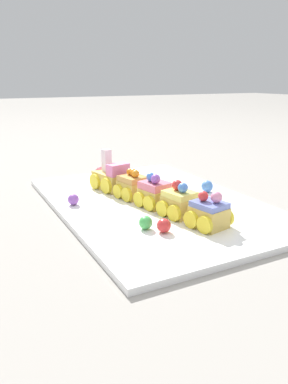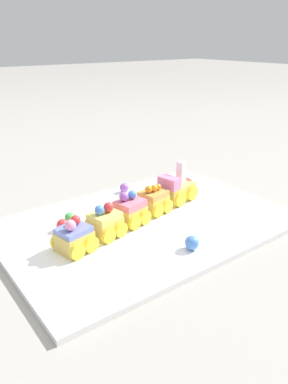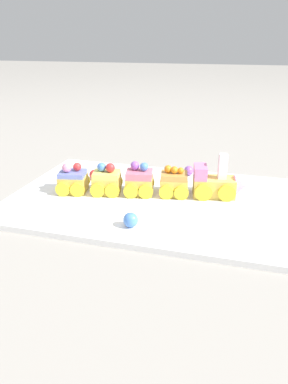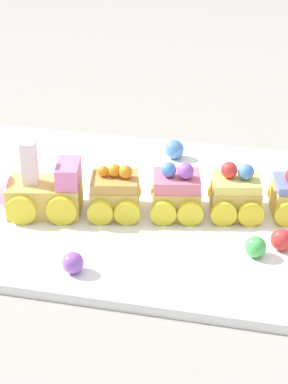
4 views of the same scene
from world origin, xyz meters
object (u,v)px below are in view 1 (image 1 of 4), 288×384
Objects in this scene: cake_train_locomotive at (109,178)px; gumball_blue at (206,186)px; gumball_purple at (73,199)px; cake_car_blueberry at (209,214)px; gumball_green at (146,223)px; cake_car_lemon at (179,203)px; gumball_red at (164,226)px; cake_car_strawberry at (155,194)px; cake_car_caramel at (133,187)px.

cake_train_locomotive is 0.24m from gumball_blue.
gumball_blue is 1.16× the size of gumball_purple.
gumball_green is (0.04, 0.11, -0.01)m from cake_car_blueberry.
gumball_purple is (0.05, 0.31, -0.00)m from gumball_blue.
gumball_green is 0.21m from gumball_purple.
cake_car_lemon is 3.13× the size of gumball_green.
cake_car_blueberry is 3.21× the size of gumball_purple.
gumball_red is at bearing -142.45° from gumball_green.
cake_car_blueberry is 0.09m from gumball_red.
cake_car_lemon reaches higher than gumball_blue.
gumball_red is 0.90× the size of gumball_blue.
gumball_green is (-0.10, 0.08, -0.01)m from cake_car_strawberry.
gumball_red is (-0.13, 0.06, -0.01)m from cake_car_strawberry.
cake_car_caramel reaches higher than gumball_red.
cake_train_locomotive reaches higher than gumball_red.
cake_car_blueberry reaches higher than cake_car_caramel.
cake_car_strawberry reaches higher than gumball_red.
cake_car_blueberry is at bearing -112.08° from gumball_green.
cake_car_strawberry is at bearing -36.26° from gumball_green.
gumball_green and gumball_purple have the same top height.
gumball_blue is (0.14, -0.24, 0.00)m from gumball_green.
cake_car_lemon is 3.21× the size of gumball_purple.
cake_train_locomotive is 1.56× the size of cake_car_lemon.
cake_train_locomotive is 4.79× the size of gumball_red.
cake_train_locomotive is 0.17m from cake_car_strawberry.
gumball_blue is at bearing -59.58° from gumball_green.
cake_car_blueberry reaches higher than gumball_red.
cake_car_blueberry is at bearing -179.99° from cake_train_locomotive.
cake_car_caramel reaches higher than gumball_blue.
gumball_red is at bearing 127.80° from gumball_blue.
cake_car_blueberry is 0.23m from gumball_blue.
cake_train_locomotive is at bearing 55.53° from gumball_blue.
cake_car_strawberry is 3.21× the size of gumball_purple.
cake_car_strawberry is 1.00× the size of cake_car_lemon.
cake_car_blueberry reaches higher than gumball_purple.
cake_car_blueberry is at bearing -179.83° from cake_car_strawberry.
gumball_purple is (0.24, 0.18, -0.01)m from cake_car_blueberry.
cake_car_strawberry is 0.15m from cake_car_blueberry.
cake_car_lemon is at bearing 179.92° from cake_car_caramel.
gumball_red is (-0.30, 0.02, -0.01)m from cake_train_locomotive.
cake_train_locomotive is 5.02× the size of gumball_purple.
cake_car_caramel is at bearing -10.87° from gumball_red.
gumball_green is at bearing 56.31° from cake_car_blueberry.
cake_car_caramel is 0.15m from cake_car_lemon.
cake_car_blueberry is 3.06× the size of gumball_red.
gumball_green is at bearing 159.58° from cake_train_locomotive.
cake_car_caramel is 0.21m from gumball_red.
gumball_green is at bearing -158.60° from gumball_purple.
cake_train_locomotive is 4.90× the size of gumball_green.
cake_car_lemon is at bearing -70.53° from gumball_green.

